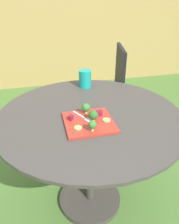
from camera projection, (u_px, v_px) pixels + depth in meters
The scene contains 14 objects.
ground_plane at pixel (90, 200), 1.64m from camera, with size 12.00×12.00×0.00m, color #4C7533.
bamboo_fence at pixel (52, 32), 3.23m from camera, with size 8.00×0.08×1.62m, color #A8894C.
patio_table at pixel (90, 143), 1.38m from camera, with size 1.07×1.07×0.74m.
patio_chair at pixel (108, 86), 2.19m from camera, with size 0.52×0.52×0.90m.
salad_plate at pixel (89, 122), 1.18m from camera, with size 0.26×0.26×0.01m, color #AD3323.
drinking_glass at pixel (85, 80), 1.60m from camera, with size 0.09×0.09×0.12m.
fork at pixel (84, 118), 1.20m from camera, with size 0.09×0.14×0.00m.
broccoli_floret_0 at pixel (92, 125), 1.08m from camera, with size 0.04×0.04×0.06m.
broccoli_floret_1 at pixel (93, 115), 1.16m from camera, with size 0.05×0.05×0.06m.
broccoli_floret_2 at pixel (86, 108), 1.23m from camera, with size 0.05×0.05×0.06m.
cucumber_slice_0 at pixel (78, 128), 1.12m from camera, with size 0.04×0.04×0.01m, color #8EB766.
cucumber_slice_1 at pixel (107, 120), 1.18m from camera, with size 0.04×0.04×0.01m, color #8EB766.
beet_chunk_0 at pixel (71, 118), 1.19m from camera, with size 0.03×0.02×0.03m, color maroon.
beet_chunk_1 at pixel (99, 113), 1.23m from camera, with size 0.03×0.02×0.03m, color maroon.
Camera 1 is at (-0.26, -1.08, 1.37)m, focal length 35.57 mm.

